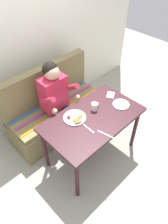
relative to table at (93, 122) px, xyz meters
name	(u,v)px	position (x,y,z in m)	size (l,w,h in m)	color
ground_plane	(91,154)	(0.00, 0.00, -0.65)	(8.00, 8.00, 0.00)	#9E9F90
back_wall	(24,38)	(0.00, 1.27, 0.65)	(4.40, 0.10, 2.60)	silver
table	(93,122)	(0.00, 0.00, 0.00)	(1.20, 0.70, 0.73)	#371820
couch	(55,111)	(0.00, 0.76, -0.32)	(1.44, 0.56, 1.00)	olive
person	(57,97)	(-0.06, 0.59, 0.09)	(0.45, 0.61, 1.21)	#CE2845
plate_breakfast	(75,118)	(-0.16, 0.14, 0.09)	(0.27, 0.27, 0.05)	white
plate_eggs	(121,104)	(0.42, -0.09, 0.09)	(0.21, 0.21, 0.04)	white
coffee_mug	(95,106)	(0.12, 0.09, 0.13)	(0.12, 0.08, 0.10)	white
napkin	(111,95)	(0.47, 0.13, 0.09)	(0.13, 0.09, 0.01)	silver
fork	(89,129)	(-0.16, -0.09, 0.08)	(0.01, 0.17, 0.01)	silver
knife	(105,134)	(-0.09, -0.27, 0.08)	(0.01, 0.20, 0.01)	silver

